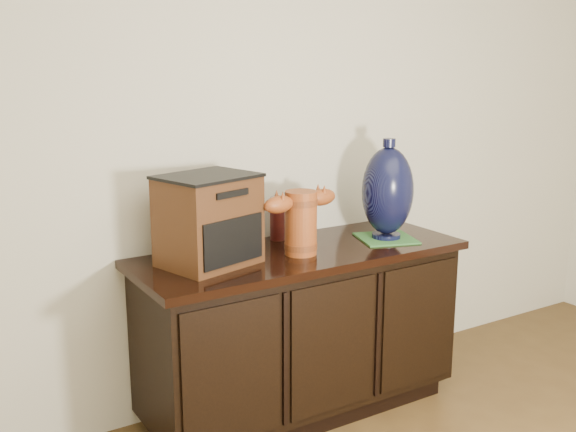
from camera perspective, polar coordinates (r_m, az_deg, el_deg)
sideboard at (r=3.03m, az=1.05°, el=-9.62°), size 1.46×0.56×0.75m
terracotta_vessel at (r=2.81m, az=1.09°, el=-0.24°), size 0.38×0.16×0.27m
tv_radio at (r=2.68m, az=-6.74°, el=-0.35°), size 0.43×0.38×0.36m
green_mat at (r=3.12m, az=8.30°, el=-1.88°), size 0.31×0.31×0.01m
lamp_base at (r=3.07m, az=8.43°, el=2.08°), size 0.30×0.30×0.45m
spray_can at (r=3.05m, az=-0.89°, el=-0.23°), size 0.07×0.07×0.20m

